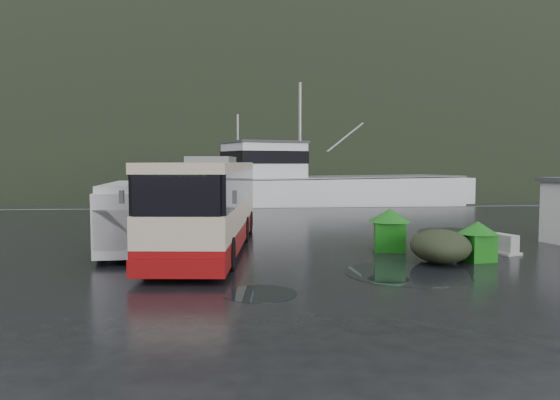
{
  "coord_description": "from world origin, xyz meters",
  "views": [
    {
      "loc": [
        -3.0,
        -19.83,
        3.38
      ],
      "look_at": [
        -0.82,
        4.12,
        1.7
      ],
      "focal_mm": 35.0,
      "sensor_mm": 36.0,
      "label": 1
    }
  ],
  "objects": [
    {
      "name": "headland",
      "position": [
        10.0,
        250.0,
        0.0
      ],
      "size": [
        780.0,
        540.0,
        570.0
      ],
      "primitive_type": "ellipsoid",
      "color": "black",
      "rests_on": "ground"
    },
    {
      "name": "ground",
      "position": [
        0.0,
        0.0,
        0.0
      ],
      "size": [
        160.0,
        160.0,
        0.0
      ],
      "primitive_type": "plane",
      "color": "black",
      "rests_on": "ground"
    },
    {
      "name": "waste_bin_left",
      "position": [
        3.01,
        0.28,
        0.0
      ],
      "size": [
        1.35,
        1.35,
        1.62
      ],
      "primitive_type": null,
      "rotation": [
        0.0,
        0.0,
        -0.19
      ],
      "color": "#136712",
      "rests_on": "ground"
    },
    {
      "name": "coach_bus",
      "position": [
        -3.85,
        1.37,
        0.0
      ],
      "size": [
        4.45,
        13.04,
        3.62
      ],
      "primitive_type": null,
      "rotation": [
        0.0,
        0.0,
        -0.1
      ],
      "color": "#C1AE92",
      "rests_on": "ground"
    },
    {
      "name": "white_van",
      "position": [
        -6.61,
        1.09,
        0.0
      ],
      "size": [
        2.47,
        6.35,
        2.61
      ],
      "primitive_type": null,
      "rotation": [
        0.0,
        0.0,
        0.05
      ],
      "color": "silver",
      "rests_on": "ground"
    },
    {
      "name": "harbor_water",
      "position": [
        0.0,
        110.0,
        0.0
      ],
      "size": [
        300.0,
        180.0,
        0.02
      ],
      "primitive_type": "cube",
      "color": "black",
      "rests_on": "ground"
    },
    {
      "name": "dome_tent",
      "position": [
        4.04,
        -2.17,
        0.0
      ],
      "size": [
        2.63,
        3.21,
        1.1
      ],
      "primitive_type": null,
      "rotation": [
        0.0,
        0.0,
        -0.25
      ],
      "color": "#262C1A",
      "rests_on": "ground"
    },
    {
      "name": "fishing_trawler",
      "position": [
        5.86,
        26.38,
        0.0
      ],
      "size": [
        29.02,
        15.72,
        11.45
      ],
      "primitive_type": null,
      "rotation": [
        0.0,
        0.0,
        0.35
      ],
      "color": "silver",
      "rests_on": "ground"
    },
    {
      "name": "puddles",
      "position": [
        3.91,
        -0.49,
        0.01
      ],
      "size": [
        12.74,
        14.22,
        0.01
      ],
      "color": "black",
      "rests_on": "ground"
    },
    {
      "name": "quay_edge",
      "position": [
        0.0,
        20.0,
        0.0
      ],
      "size": [
        160.0,
        0.6,
        1.5
      ],
      "primitive_type": "cube",
      "color": "#999993",
      "rests_on": "ground"
    },
    {
      "name": "jersey_barrier_a",
      "position": [
        6.97,
        -0.57,
        0.0
      ],
      "size": [
        1.19,
        1.61,
        0.73
      ],
      "primitive_type": null,
      "rotation": [
        0.0,
        0.0,
        0.36
      ],
      "color": "#999993",
      "rests_on": "ground"
    },
    {
      "name": "waste_bin_right",
      "position": [
        5.39,
        -2.06,
        0.0
      ],
      "size": [
        1.16,
        1.16,
        1.36
      ],
      "primitive_type": null,
      "rotation": [
        0.0,
        0.0,
        0.21
      ],
      "color": "#136712",
      "rests_on": "ground"
    }
  ]
}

